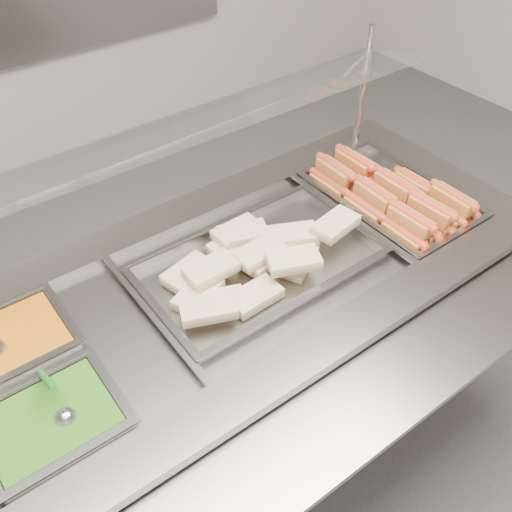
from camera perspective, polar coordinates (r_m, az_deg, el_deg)
steam_counter at (r=1.81m, az=-1.16°, el=-10.65°), size 1.70×0.77×0.81m
tray_rail at (r=1.32m, az=10.75°, el=-13.67°), size 1.63×0.35×0.05m
sneeze_guard at (r=1.45m, az=-6.26°, el=12.63°), size 1.49×0.28×0.40m
pan_hotdogs at (r=1.84m, az=13.11°, el=5.14°), size 0.31×0.50×0.09m
pan_wraps at (r=1.55m, az=0.27°, el=-1.08°), size 0.62×0.37×0.06m
pan_beans at (r=1.49m, az=-23.24°, el=-8.60°), size 0.27×0.22×0.09m
pan_peas at (r=1.32m, az=-19.52°, el=-15.96°), size 0.27×0.22×0.09m
hotdogs_in_buns at (r=1.80m, az=13.37°, el=5.83°), size 0.28×0.47×0.11m
tortilla_wraps at (r=1.51m, az=-0.36°, el=-0.54°), size 0.59×0.31×0.09m
serving_spoon at (r=1.28m, az=-18.78°, el=-14.50°), size 0.05×0.16×0.12m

